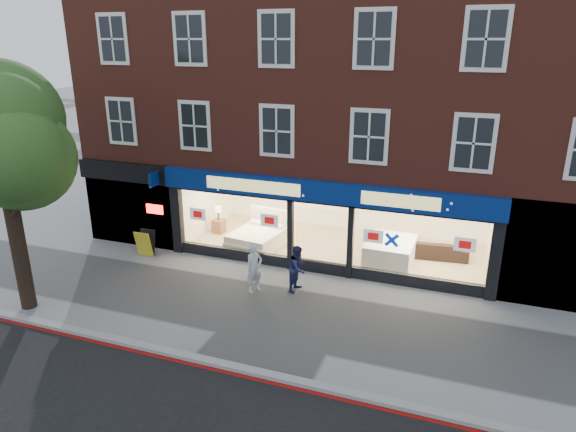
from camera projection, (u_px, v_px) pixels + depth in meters
The scene contains 12 objects.
ground at pixel (289, 315), 14.93m from camera, with size 120.00×120.00×0.00m, color gray.
kerb_line at pixel (244, 377), 12.18m from camera, with size 60.00×0.10×0.01m, color #8C0A07.
kerb_stone at pixel (248, 370), 12.34m from camera, with size 60.00×0.25×0.12m, color gray.
showroom_floor at pixel (336, 248), 19.58m from camera, with size 11.00×4.50×0.10m, color tan.
building at pixel (353, 66), 18.91m from camera, with size 19.00×8.26×10.30m.
display_bed at pixel (259, 237), 19.57m from camera, with size 2.06×2.39×1.23m.
bedside_table at pixel (219, 226), 20.93m from camera, with size 0.45×0.45×0.55m, color brown.
mattress_stack at pixel (390, 251), 18.13m from camera, with size 1.65×2.06×0.80m.
sofa at pixel (437, 249), 18.54m from camera, with size 2.15×0.84×0.63m, color black.
a_board at pixel (145, 243), 18.86m from camera, with size 0.64×0.41×0.99m, color gold.
pedestrian_grey at pixel (254, 268), 16.10m from camera, with size 0.58×0.38×1.58m, color #B6B9BE.
pedestrian_blue at pixel (298, 268), 16.19m from camera, with size 0.73×0.57×1.50m, color #1A1F4A.
Camera 1 is at (4.49, -12.38, 7.61)m, focal length 32.00 mm.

